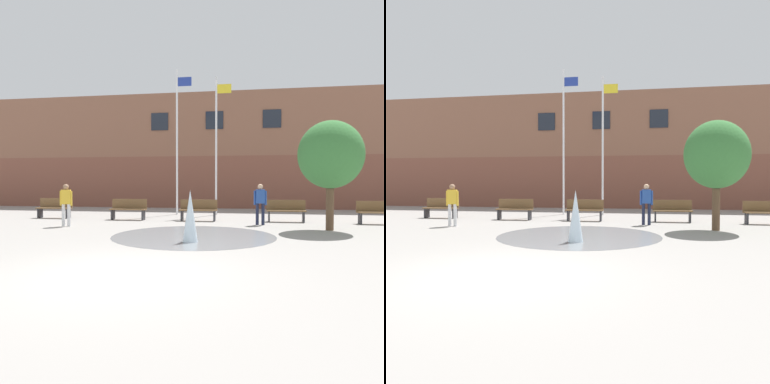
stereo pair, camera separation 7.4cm
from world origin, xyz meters
The scene contains 13 objects.
ground_plane centered at (0.00, 0.00, 0.00)m, with size 100.00×100.00×0.00m, color gray.
library_building centered at (0.00, 19.85, 3.65)m, with size 36.00×6.05×7.30m.
splash_fountain centered at (0.64, 4.35, 0.42)m, with size 5.07×5.07×1.46m.
park_bench_far_left centered at (-6.64, 9.54, 0.48)m, with size 1.60×0.44×0.91m.
park_bench_left_of_flagpoles centered at (-3.02, 9.37, 0.48)m, with size 1.60×0.44×0.91m.
park_bench_under_left_flagpole centered at (0.09, 9.40, 0.48)m, with size 1.60×0.44×0.91m.
park_bench_under_right_flagpole centered at (3.76, 9.60, 0.48)m, with size 1.60×0.44×0.91m.
park_bench_near_trashcan centered at (7.30, 9.33, 0.48)m, with size 1.60×0.44×0.91m.
adult_near_bench centered at (2.68, 8.30, 0.93)m, with size 0.50×0.24×1.59m.
adult_watching centered at (-4.53, 6.65, 0.93)m, with size 0.50×0.29×1.59m.
flagpole_left centered at (-1.42, 12.33, 3.92)m, with size 0.80×0.10×7.37m.
flagpole_right centered at (0.59, 12.33, 3.70)m, with size 0.80×0.10×6.93m.
street_tree_near_building centered at (5.03, 7.10, 2.60)m, with size 2.20×2.20×3.79m.
Camera 2 is at (2.50, -6.40, 1.70)m, focal length 35.00 mm.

